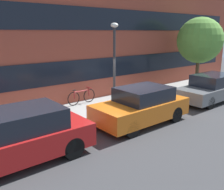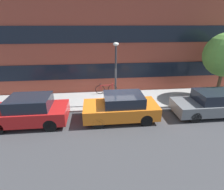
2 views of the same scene
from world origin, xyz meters
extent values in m
plane|color=#38383A|center=(0.00, 0.00, 0.00)|extent=(56.00, 56.00, 0.00)
cube|color=gray|center=(0.00, 1.50, 0.05)|extent=(28.00, 3.00, 0.10)
cube|color=brown|center=(0.00, 3.45, 3.85)|extent=(28.00, 0.90, 7.69)
cube|color=black|center=(0.00, 2.98, 1.69)|extent=(25.76, 0.04, 1.10)
cube|color=black|center=(0.00, 2.98, 4.23)|extent=(25.76, 0.04, 1.10)
cube|color=#AD1919|center=(-4.83, -1.05, 0.60)|extent=(3.97, 1.81, 0.70)
cube|color=black|center=(-4.67, -1.05, 1.24)|extent=(2.06, 1.59, 0.59)
cylinder|color=black|center=(-3.60, -1.87, 0.33)|extent=(0.66, 0.18, 0.66)
cylinder|color=black|center=(-3.60, -0.23, 0.33)|extent=(0.66, 0.18, 0.66)
cube|color=#D16619|center=(-0.01, -1.05, 0.58)|extent=(3.98, 1.80, 0.68)
cube|color=black|center=(0.15, -1.05, 1.20)|extent=(2.07, 1.58, 0.55)
cylinder|color=black|center=(-1.24, -1.86, 0.32)|extent=(0.64, 0.18, 0.64)
cylinder|color=black|center=(-1.24, -0.24, 0.32)|extent=(0.64, 0.18, 0.64)
cylinder|color=black|center=(1.22, -1.86, 0.32)|extent=(0.64, 0.18, 0.64)
cylinder|color=black|center=(1.22, -0.24, 0.32)|extent=(0.64, 0.18, 0.64)
cube|color=slate|center=(5.27, -1.05, 0.54)|extent=(4.36, 1.71, 0.61)
cube|color=black|center=(5.45, -1.05, 1.14)|extent=(2.27, 1.51, 0.58)
cylinder|color=black|center=(3.92, -1.82, 0.31)|extent=(0.62, 0.18, 0.62)
cylinder|color=black|center=(3.92, -0.28, 0.31)|extent=(0.62, 0.18, 0.62)
cylinder|color=black|center=(6.63, -0.28, 0.31)|extent=(0.62, 0.18, 0.62)
cylinder|color=gold|center=(-4.68, 0.64, 0.12)|extent=(0.30, 0.30, 0.04)
cylinder|color=gold|center=(-4.68, 0.64, 0.45)|extent=(0.21, 0.21, 0.62)
sphere|color=gold|center=(-4.68, 0.64, 0.81)|extent=(0.22, 0.22, 0.22)
cylinder|color=gold|center=(-4.87, 0.64, 0.52)|extent=(0.17, 0.08, 0.08)
cylinder|color=gold|center=(-4.49, 0.64, 0.52)|extent=(0.17, 0.08, 0.08)
torus|color=black|center=(-0.06, 2.55, 0.45)|extent=(0.69, 0.07, 0.69)
torus|color=black|center=(-0.99, 2.51, 0.45)|extent=(0.69, 0.07, 0.69)
cylinder|color=maroon|center=(-0.53, 2.53, 0.76)|extent=(0.89, 0.09, 0.06)
cylinder|color=maroon|center=(-0.95, 2.52, 0.64)|extent=(0.06, 0.06, 0.39)
cylinder|color=maroon|center=(-0.08, 2.55, 0.64)|extent=(0.06, 0.06, 0.39)
ellipsoid|color=black|center=(-0.95, 2.52, 0.87)|extent=(0.20, 0.09, 0.05)
cylinder|color=maroon|center=(-0.08, 2.55, 0.87)|extent=(0.07, 0.44, 0.05)
cylinder|color=brown|center=(6.97, 0.91, 1.22)|extent=(0.22, 0.22, 2.23)
sphere|color=#568C38|center=(6.97, 0.91, 3.09)|extent=(2.75, 2.75, 2.75)
cylinder|color=#2D2D30|center=(-0.09, 0.51, 1.94)|extent=(0.11, 0.11, 3.66)
ellipsoid|color=silver|center=(-0.09, 0.51, 3.87)|extent=(0.32, 0.32, 0.20)
camera|label=1|loc=(-6.92, -7.72, 3.62)|focal=40.00mm
camera|label=2|loc=(-1.33, -9.43, 4.98)|focal=28.00mm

